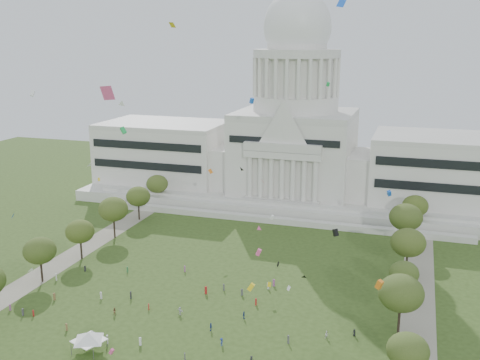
{
  "coord_description": "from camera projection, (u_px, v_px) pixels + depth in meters",
  "views": [
    {
      "loc": [
        45.03,
        -95.33,
        61.19
      ],
      "look_at": [
        0.0,
        45.0,
        24.0
      ],
      "focal_mm": 42.0,
      "sensor_mm": 36.0,
      "label": 1
    }
  ],
  "objects": [
    {
      "name": "row_tree_l_4",
      "position": [
        113.0,
        209.0,
        175.48
      ],
      "size": [
        9.29,
        9.29,
        13.21
      ],
      "color": "black",
      "rests_on": "ground"
    },
    {
      "name": "ground",
      "position": [
        174.0,
        343.0,
        116.32
      ],
      "size": [
        400.0,
        400.0,
        0.0
      ],
      "primitive_type": "plane",
      "color": "#324819",
      "rests_on": "ground"
    },
    {
      "name": "row_tree_l_5",
      "position": [
        138.0,
        196.0,
        193.21
      ],
      "size": [
        8.33,
        8.33,
        11.85
      ],
      "color": "black",
      "rests_on": "ground"
    },
    {
      "name": "row_tree_l_6",
      "position": [
        157.0,
        184.0,
        210.48
      ],
      "size": [
        8.19,
        8.19,
        11.64
      ],
      "color": "black",
      "rests_on": "ground"
    },
    {
      "name": "kite_swarm",
      "position": [
        193.0,
        206.0,
        118.45
      ],
      "size": [
        81.67,
        98.28,
        65.51
      ],
      "color": "green",
      "rests_on": "ground"
    },
    {
      "name": "distant_crowd",
      "position": [
        152.0,
        300.0,
        133.51
      ],
      "size": [
        65.23,
        40.05,
        1.95
      ],
      "color": "#994C8C",
      "rests_on": "ground"
    },
    {
      "name": "row_tree_r_6",
      "position": [
        415.0,
        206.0,
        181.99
      ],
      "size": [
        8.42,
        8.42,
        11.97
      ],
      "color": "black",
      "rests_on": "ground"
    },
    {
      "name": "person_9",
      "position": [
        251.0,
        360.0,
        108.78
      ],
      "size": [
        0.99,
        1.08,
        1.51
      ],
      "primitive_type": "imported",
      "rotation": [
        0.0,
        0.0,
        0.93
      ],
      "color": "#26262B",
      "rests_on": "ground"
    },
    {
      "name": "row_tree_r_5",
      "position": [
        406.0,
        217.0,
        165.81
      ],
      "size": [
        9.82,
        9.82,
        13.96
      ],
      "color": "black",
      "rests_on": "ground"
    },
    {
      "name": "row_tree_r_3",
      "position": [
        404.0,
        273.0,
        133.27
      ],
      "size": [
        7.01,
        7.01,
        9.98
      ],
      "color": "black",
      "rests_on": "ground"
    },
    {
      "name": "row_tree_l_3",
      "position": [
        80.0,
        232.0,
        158.69
      ],
      "size": [
        8.12,
        8.12,
        11.55
      ],
      "color": "black",
      "rests_on": "ground"
    },
    {
      "name": "person_0",
      "position": [
        354.0,
        332.0,
        118.77
      ],
      "size": [
        0.9,
        0.8,
        1.54
      ],
      "primitive_type": "imported",
      "rotation": [
        0.0,
        0.0,
        5.77
      ],
      "color": "#26262B",
      "rests_on": "ground"
    },
    {
      "name": "person_10",
      "position": [
        244.0,
        315.0,
        126.0
      ],
      "size": [
        0.92,
        1.18,
        1.79
      ],
      "primitive_type": "imported",
      "rotation": [
        0.0,
        0.0,
        1.95
      ],
      "color": "navy",
      "rests_on": "ground"
    },
    {
      "name": "person_3",
      "position": [
        221.0,
        342.0,
        114.94
      ],
      "size": [
        0.66,
        1.14,
        1.69
      ],
      "primitive_type": "imported",
      "rotation": [
        0.0,
        0.0,
        4.63
      ],
      "color": "navy",
      "rests_on": "ground"
    },
    {
      "name": "person_5",
      "position": [
        180.0,
        311.0,
        127.81
      ],
      "size": [
        1.93,
        1.38,
        1.93
      ],
      "primitive_type": "imported",
      "rotation": [
        0.0,
        0.0,
        2.72
      ],
      "color": "silver",
      "rests_on": "ground"
    },
    {
      "name": "row_tree_r_4",
      "position": [
        408.0,
        243.0,
        146.99
      ],
      "size": [
        9.19,
        9.19,
        13.06
      ],
      "color": "black",
      "rests_on": "ground"
    },
    {
      "name": "person_2",
      "position": [
        327.0,
        335.0,
        117.75
      ],
      "size": [
        0.95,
        0.88,
        1.67
      ],
      "primitive_type": "imported",
      "rotation": [
        0.0,
        0.0,
        0.64
      ],
      "color": "silver",
      "rests_on": "ground"
    },
    {
      "name": "person_8",
      "position": [
        115.0,
        311.0,
        127.82
      ],
      "size": [
        0.91,
        0.61,
        1.78
      ],
      "primitive_type": "imported",
      "rotation": [
        0.0,
        0.0,
        3.05
      ],
      "color": "olive",
      "rests_on": "ground"
    },
    {
      "name": "event_tent",
      "position": [
        89.0,
        336.0,
        112.44
      ],
      "size": [
        9.68,
        9.68,
        4.23
      ],
      "color": "#4C4C4C",
      "rests_on": "ground"
    },
    {
      "name": "row_tree_l_2",
      "position": [
        40.0,
        251.0,
        143.56
      ],
      "size": [
        8.42,
        8.42,
        11.97
      ],
      "color": "black",
      "rests_on": "ground"
    },
    {
      "name": "row_tree_r_2",
      "position": [
        401.0,
        293.0,
        116.97
      ],
      "size": [
        9.55,
        9.55,
        13.58
      ],
      "color": "black",
      "rests_on": "ground"
    },
    {
      "name": "person_4",
      "position": [
        211.0,
        327.0,
        120.8
      ],
      "size": [
        0.76,
        1.17,
        1.86
      ],
      "primitive_type": "imported",
      "rotation": [
        0.0,
        0.0,
        4.87
      ],
      "color": "navy",
      "rests_on": "ground"
    },
    {
      "name": "path_right",
      "position": [
        417.0,
        311.0,
        129.79
      ],
      "size": [
        8.0,
        160.0,
        0.04
      ],
      "primitive_type": "cube",
      "color": "gray",
      "rests_on": "ground"
    },
    {
      "name": "row_tree_r_1",
      "position": [
        408.0,
        351.0,
        99.14
      ],
      "size": [
        7.58,
        7.58,
        10.78
      ],
      "color": "black",
      "rests_on": "ground"
    },
    {
      "name": "capitol",
      "position": [
        294.0,
        143.0,
        215.74
      ],
      "size": [
        160.0,
        64.5,
        91.3
      ],
      "color": "beige",
      "rests_on": "ground"
    },
    {
      "name": "path_left",
      "position": [
        62.0,
        262.0,
        158.23
      ],
      "size": [
        8.0,
        160.0,
        0.04
      ],
      "primitive_type": "cube",
      "color": "gray",
      "rests_on": "ground"
    }
  ]
}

